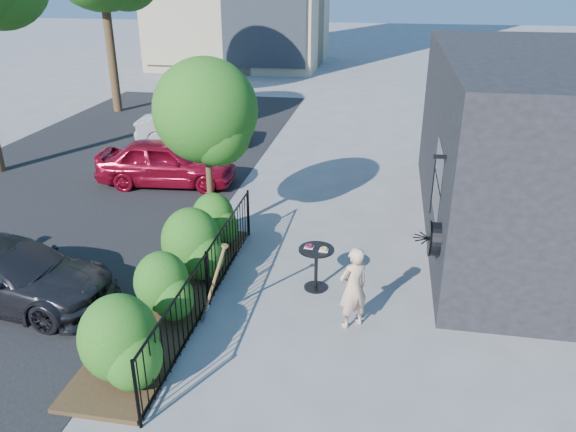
% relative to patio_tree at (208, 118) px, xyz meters
% --- Properties ---
extents(ground, '(120.00, 120.00, 0.00)m').
position_rel_patio_tree_xyz_m(ground, '(2.24, -2.76, -2.76)').
color(ground, gray).
rests_on(ground, ground).
extents(shop_building, '(6.22, 9.00, 4.00)m').
position_rel_patio_tree_xyz_m(shop_building, '(7.73, 1.74, -0.76)').
color(shop_building, black).
rests_on(shop_building, ground).
extents(fence, '(0.05, 6.05, 1.10)m').
position_rel_patio_tree_xyz_m(fence, '(0.74, -2.76, -2.20)').
color(fence, black).
rests_on(fence, ground).
extents(planting_bed, '(1.30, 6.00, 0.08)m').
position_rel_patio_tree_xyz_m(planting_bed, '(0.04, -2.76, -2.72)').
color(planting_bed, '#382616').
rests_on(planting_bed, ground).
extents(shrubs, '(1.10, 5.60, 1.24)m').
position_rel_patio_tree_xyz_m(shrubs, '(0.14, -2.66, -2.06)').
color(shrubs, '#265B14').
rests_on(shrubs, ground).
extents(patio_tree, '(2.20, 2.20, 3.94)m').
position_rel_patio_tree_xyz_m(patio_tree, '(0.00, 0.00, 0.00)').
color(patio_tree, '#3F2B19').
rests_on(patio_tree, ground).
extents(street, '(9.00, 30.00, 0.01)m').
position_rel_patio_tree_xyz_m(street, '(-4.76, 0.24, -2.76)').
color(street, black).
rests_on(street, ground).
extents(cafe_table, '(0.67, 0.67, 0.90)m').
position_rel_patio_tree_xyz_m(cafe_table, '(2.55, -1.81, -2.18)').
color(cafe_table, black).
rests_on(cafe_table, ground).
extents(woman, '(0.64, 0.61, 1.48)m').
position_rel_patio_tree_xyz_m(woman, '(3.32, -2.91, -2.02)').
color(woman, '#DDB18F').
rests_on(woman, ground).
extents(shovel, '(0.53, 0.20, 1.54)m').
position_rel_patio_tree_xyz_m(shovel, '(0.98, -3.20, -2.09)').
color(shovel, brown).
rests_on(shovel, ground).
extents(car_red, '(3.96, 1.88, 1.31)m').
position_rel_patio_tree_xyz_m(car_red, '(-2.31, 3.09, -2.11)').
color(car_red, maroon).
rests_on(car_red, ground).
extents(car_silver, '(3.90, 1.73, 1.24)m').
position_rel_patio_tree_xyz_m(car_silver, '(-2.91, 7.03, -2.14)').
color(car_silver, '#B2B2B7').
rests_on(car_silver, ground).
extents(car_darkgrey, '(4.13, 2.07, 1.15)m').
position_rel_patio_tree_xyz_m(car_darkgrey, '(-2.83, -3.22, -2.19)').
color(car_darkgrey, black).
rests_on(car_darkgrey, ground).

